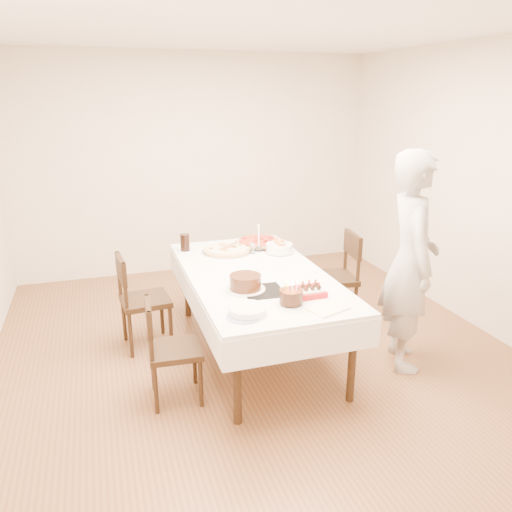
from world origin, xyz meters
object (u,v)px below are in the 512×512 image
object	(u,v)px
person	(410,262)
pizza_white	(227,250)
taper_candle	(259,237)
dining_table	(256,313)
chair_left_dessert	(175,350)
birthday_cake	(291,292)
chair_right_savory	(332,278)
pasta_bowl	(279,248)
chair_left_savory	(145,300)
pizza_pepperoni	(259,242)
strawberry_box	(307,292)
cola_glass	(185,242)
layer_cake	(245,283)

from	to	relation	value
person	pizza_white	bearing A→B (deg)	66.02
taper_candle	dining_table	bearing A→B (deg)	-110.36
chair_left_dessert	birthday_cake	world-z (taller)	birthday_cake
chair_right_savory	birthday_cake	size ratio (longest dim) A/B	5.42
pasta_bowl	pizza_white	bearing A→B (deg)	160.07
chair_left_savory	pizza_pepperoni	bearing A→B (deg)	-167.50
dining_table	pizza_white	world-z (taller)	pizza_white
birthday_cake	strawberry_box	size ratio (longest dim) A/B	0.66
chair_right_savory	chair_left_dessert	world-z (taller)	chair_right_savory
dining_table	pizza_white	bearing A→B (deg)	97.84
taper_candle	cola_glass	xyz separation A→B (m)	(-0.68, 0.24, -0.06)
birthday_cake	strawberry_box	world-z (taller)	birthday_cake
chair_right_savory	layer_cake	xyz separation A→B (m)	(-1.12, -0.72, 0.35)
chair_left_dessert	person	bearing A→B (deg)	-178.44
chair_left_dessert	person	xyz separation A→B (m)	(1.93, -0.05, 0.50)
chair_left_savory	pizza_pepperoni	world-z (taller)	chair_left_savory
pizza_white	strawberry_box	bearing A→B (deg)	-76.54
person	chair_left_dessert	bearing A→B (deg)	108.59
chair_right_savory	person	xyz separation A→B (m)	(0.22, -0.92, 0.44)
pizza_pepperoni	layer_cake	size ratio (longest dim) A/B	1.56
pizza_pepperoni	taper_candle	world-z (taller)	taper_candle
chair_left_dessert	pasta_bowl	world-z (taller)	pasta_bowl
cola_glass	taper_candle	bearing A→B (deg)	-19.15
chair_left_savory	pasta_bowl	xyz separation A→B (m)	(1.30, 0.05, 0.36)
pasta_bowl	layer_cake	xyz separation A→B (m)	(-0.59, -0.81, 0.01)
chair_right_savory	strawberry_box	xyz separation A→B (m)	(-0.70, -0.98, 0.32)
chair_right_savory	birthday_cake	world-z (taller)	chair_right_savory
pizza_white	chair_right_savory	bearing A→B (deg)	-15.12
chair_left_dessert	pizza_pepperoni	world-z (taller)	chair_left_dessert
layer_cake	strawberry_box	xyz separation A→B (m)	(0.41, -0.26, -0.03)
chair_left_savory	chair_left_dessert	bearing A→B (deg)	91.91
dining_table	strawberry_box	distance (m)	0.76
dining_table	taper_candle	world-z (taller)	taper_candle
pizza_pepperoni	dining_table	bearing A→B (deg)	-109.93
person	pasta_bowl	size ratio (longest dim) A/B	7.10
chair_left_dessert	layer_cake	bearing A→B (deg)	-162.49
chair_right_savory	pasta_bowl	distance (m)	0.63
taper_candle	cola_glass	bearing A→B (deg)	160.85
pasta_bowl	taper_candle	world-z (taller)	taper_candle
pasta_bowl	taper_candle	distance (m)	0.22
pasta_bowl	taper_candle	size ratio (longest dim) A/B	0.92
strawberry_box	layer_cake	bearing A→B (deg)	147.40
pizza_pepperoni	strawberry_box	distance (m)	1.42
chair_left_savory	person	bearing A→B (deg)	149.37
person	chair_right_savory	bearing A→B (deg)	33.88
person	layer_cake	xyz separation A→B (m)	(-1.34, 0.21, -0.10)
dining_table	cola_glass	xyz separation A→B (m)	(-0.46, 0.82, 0.46)
person	pizza_white	size ratio (longest dim) A/B	3.70
person	cola_glass	bearing A→B (deg)	69.68
cola_glass	chair_left_savory	bearing A→B (deg)	-138.55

